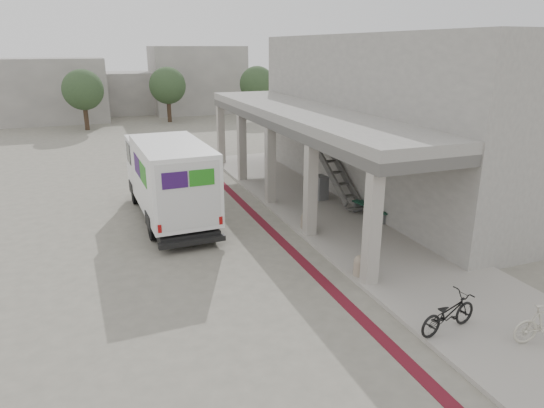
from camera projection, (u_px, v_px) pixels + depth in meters
name	position (u px, v px, depth m)	size (l,w,h in m)	color
ground	(259.00, 250.00, 16.26)	(120.00, 120.00, 0.00)	slate
bike_lane_stripe	(266.00, 226.00, 18.37)	(0.35, 40.00, 0.01)	#5A121D
sidewalk	(363.00, 233.00, 17.59)	(4.40, 28.00, 0.12)	#9B968B
transit_building	(370.00, 120.00, 21.50)	(7.60, 17.00, 7.00)	gray
distant_backdrop	(107.00, 88.00, 46.35)	(28.00, 10.00, 6.50)	gray
tree_left	(83.00, 90.00, 38.47)	(3.20, 3.20, 4.80)	#38281C
tree_mid	(168.00, 86.00, 42.61)	(3.20, 3.20, 4.80)	#38281C
tree_right	(257.00, 84.00, 44.41)	(3.20, 3.20, 4.80)	#38281C
fedex_truck	(169.00, 177.00, 18.74)	(2.57, 7.50, 3.16)	black
bench	(372.00, 209.00, 18.92)	(0.73, 1.99, 0.46)	slate
bollard_near	(361.00, 265.00, 14.14)	(0.42, 0.42, 0.63)	gray
bollard_far	(306.00, 220.00, 17.81)	(0.40, 0.40, 0.60)	gray
utility_cabinet	(321.00, 187.00, 21.15)	(0.47, 0.62, 1.04)	gray
bicycle_black	(448.00, 313.00, 11.32)	(0.61, 1.74, 0.91)	black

